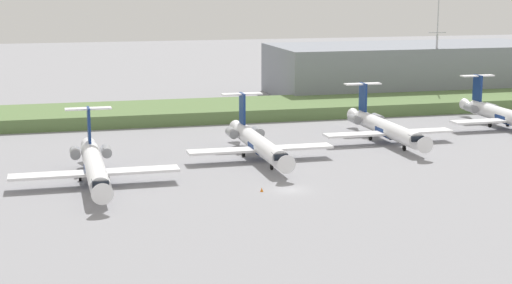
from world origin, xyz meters
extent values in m
plane|color=gray|center=(0.00, 30.00, 0.00)|extent=(500.00, 500.00, 0.00)
cube|color=#597542|center=(0.00, 61.71, 1.24)|extent=(320.00, 20.00, 2.48)
cylinder|color=white|center=(-25.05, 9.70, 2.45)|extent=(2.70, 24.00, 2.70)
cone|color=white|center=(-25.05, -3.80, 2.45)|extent=(2.70, 3.00, 2.70)
cone|color=white|center=(-25.05, 23.70, 2.45)|extent=(2.30, 4.00, 2.29)
cube|color=black|center=(-25.05, -1.90, 2.92)|extent=(2.02, 1.80, 0.90)
cylinder|color=navy|center=(-25.05, 9.70, 2.30)|extent=(2.76, 3.60, 2.76)
cube|color=white|center=(-30.95, 8.70, 1.84)|extent=(11.00, 3.20, 0.36)
cube|color=white|center=(-19.14, 8.70, 1.84)|extent=(11.00, 3.20, 0.36)
cube|color=navy|center=(-25.05, 20.70, 6.40)|extent=(0.36, 3.20, 5.20)
cube|color=white|center=(-25.05, 21.00, 8.80)|extent=(6.80, 1.80, 0.24)
cylinder|color=gray|center=(-27.30, 18.90, 2.65)|extent=(1.50, 3.40, 1.50)
cylinder|color=gray|center=(-22.80, 18.90, 2.65)|extent=(1.50, 3.40, 1.50)
cylinder|color=gray|center=(-25.05, 2.26, 1.00)|extent=(0.20, 0.20, 0.65)
cylinder|color=black|center=(-25.05, 2.26, 0.45)|extent=(0.30, 0.90, 0.90)
cylinder|color=black|center=(-26.95, 12.10, 0.45)|extent=(0.35, 0.90, 0.90)
cylinder|color=black|center=(-23.15, 12.10, 0.45)|extent=(0.35, 0.90, 0.90)
cylinder|color=white|center=(0.75, 19.47, 2.45)|extent=(2.70, 24.00, 2.70)
cone|color=white|center=(0.75, 5.97, 2.45)|extent=(2.70, 3.00, 2.70)
cone|color=white|center=(0.75, 33.47, 2.45)|extent=(2.29, 4.00, 2.29)
cube|color=black|center=(0.75, 7.87, 2.92)|extent=(2.03, 1.80, 0.90)
cylinder|color=navy|center=(0.75, 19.47, 2.30)|extent=(2.76, 3.60, 2.76)
cube|color=white|center=(-5.16, 18.47, 1.84)|extent=(11.00, 3.20, 0.36)
cube|color=white|center=(6.65, 18.47, 1.84)|extent=(11.00, 3.20, 0.36)
cube|color=navy|center=(0.75, 30.47, 6.40)|extent=(0.36, 3.20, 5.20)
cube|color=white|center=(0.75, 30.77, 8.80)|extent=(6.80, 1.80, 0.24)
cylinder|color=gray|center=(-1.50, 28.67, 2.65)|extent=(1.50, 3.40, 1.50)
cylinder|color=gray|center=(3.00, 28.67, 2.65)|extent=(1.50, 3.40, 1.50)
cylinder|color=gray|center=(0.75, 12.03, 1.00)|extent=(0.20, 0.20, 0.65)
cylinder|color=black|center=(0.75, 12.03, 0.45)|extent=(0.30, 0.90, 0.90)
cylinder|color=black|center=(-1.15, 21.87, 0.45)|extent=(0.35, 0.90, 0.90)
cylinder|color=black|center=(2.65, 21.87, 0.45)|extent=(0.35, 0.90, 0.90)
cylinder|color=white|center=(25.49, 27.19, 2.45)|extent=(2.70, 24.00, 2.70)
cone|color=white|center=(25.49, 13.69, 2.45)|extent=(2.70, 3.00, 2.70)
cone|color=white|center=(25.49, 41.19, 2.45)|extent=(2.30, 4.00, 2.29)
cube|color=black|center=(25.49, 15.59, 2.92)|extent=(2.02, 1.80, 0.90)
cylinder|color=navy|center=(25.49, 27.19, 2.30)|extent=(2.76, 3.60, 2.76)
cube|color=white|center=(19.58, 26.19, 1.84)|extent=(11.00, 3.20, 0.36)
cube|color=white|center=(31.39, 26.19, 1.84)|extent=(11.00, 3.20, 0.36)
cube|color=navy|center=(25.49, 38.19, 6.40)|extent=(0.36, 3.20, 5.20)
cube|color=white|center=(25.49, 38.49, 8.80)|extent=(6.80, 1.80, 0.24)
cylinder|color=gray|center=(23.24, 36.39, 2.65)|extent=(1.50, 3.40, 1.50)
cylinder|color=gray|center=(27.74, 36.39, 2.65)|extent=(1.50, 3.40, 1.50)
cylinder|color=gray|center=(25.49, 19.75, 1.00)|extent=(0.20, 0.20, 0.65)
cylinder|color=black|center=(25.49, 19.75, 0.45)|extent=(0.30, 0.90, 0.90)
cylinder|color=black|center=(23.59, 29.59, 0.45)|extent=(0.35, 0.90, 0.90)
cylinder|color=black|center=(27.39, 29.59, 0.45)|extent=(0.35, 0.90, 0.90)
cylinder|color=white|center=(52.62, 33.74, 2.45)|extent=(2.70, 24.00, 2.70)
cone|color=white|center=(52.62, 47.74, 2.45)|extent=(2.30, 4.00, 2.29)
cylinder|color=navy|center=(52.62, 33.74, 2.30)|extent=(2.76, 3.60, 2.76)
cube|color=white|center=(46.72, 32.74, 1.84)|extent=(11.00, 3.20, 0.36)
cube|color=navy|center=(52.62, 44.74, 6.40)|extent=(0.36, 3.20, 5.20)
cube|color=white|center=(52.62, 45.04, 8.80)|extent=(6.80, 1.80, 0.24)
cylinder|color=gray|center=(50.37, 42.94, 2.65)|extent=(1.50, 3.40, 1.50)
cylinder|color=gray|center=(54.87, 42.94, 2.65)|extent=(1.50, 3.40, 1.50)
cylinder|color=black|center=(50.72, 36.14, 0.45)|extent=(0.35, 0.90, 0.90)
cylinder|color=black|center=(54.52, 36.14, 0.45)|extent=(0.35, 0.90, 0.90)
cylinder|color=#B2B2B7|center=(57.29, 72.18, 7.65)|extent=(0.50, 0.50, 15.30)
cylinder|color=#B2B2B7|center=(57.29, 72.18, 19.42)|extent=(0.28, 0.28, 8.24)
cube|color=#B2B2B7|center=(57.29, 72.18, 15.70)|extent=(4.40, 0.20, 0.20)
cube|color=gray|center=(55.82, 84.01, 6.05)|extent=(67.41, 28.71, 12.10)
cone|color=orange|center=(-3.95, 0.10, 0.28)|extent=(0.44, 0.44, 0.55)
camera|label=1|loc=(-30.84, -100.67, 27.32)|focal=57.13mm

